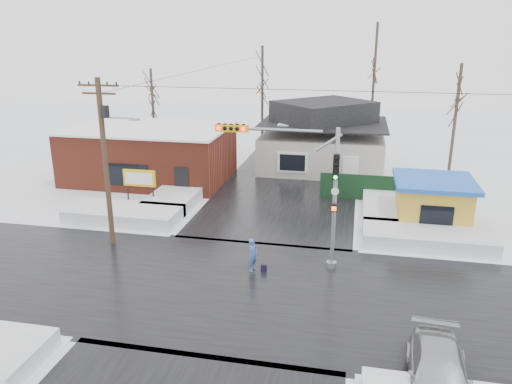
% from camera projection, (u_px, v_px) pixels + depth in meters
% --- Properties ---
extents(ground, '(120.00, 120.00, 0.00)m').
position_uv_depth(ground, '(239.00, 288.00, 22.74)').
color(ground, white).
rests_on(ground, ground).
extents(road_ns, '(10.00, 120.00, 0.02)m').
position_uv_depth(road_ns, '(239.00, 288.00, 22.74)').
color(road_ns, black).
rests_on(road_ns, ground).
extents(road_ew, '(120.00, 10.00, 0.02)m').
position_uv_depth(road_ew, '(239.00, 288.00, 22.74)').
color(road_ew, black).
rests_on(road_ew, ground).
extents(snowbank_nw, '(7.00, 3.00, 0.80)m').
position_uv_depth(snowbank_nw, '(124.00, 214.00, 30.88)').
color(snowbank_nw, white).
rests_on(snowbank_nw, ground).
extents(snowbank_ne, '(7.00, 3.00, 0.80)m').
position_uv_depth(snowbank_ne, '(428.00, 237.00, 27.40)').
color(snowbank_ne, white).
rests_on(snowbank_ne, ground).
extents(snowbank_nside_w, '(3.00, 8.00, 0.80)m').
position_uv_depth(snowbank_nside_w, '(182.00, 192.00, 35.16)').
color(snowbank_nside_w, white).
rests_on(snowbank_nside_w, ground).
extents(snowbank_nside_e, '(3.00, 8.00, 0.80)m').
position_uv_depth(snowbank_nside_e, '(386.00, 205.00, 32.45)').
color(snowbank_nside_e, white).
rests_on(snowbank_nside_e, ground).
extents(traffic_signal, '(6.05, 0.68, 7.00)m').
position_uv_depth(traffic_signal, '(302.00, 178.00, 23.65)').
color(traffic_signal, gray).
rests_on(traffic_signal, ground).
extents(utility_pole, '(3.15, 0.44, 9.00)m').
position_uv_depth(utility_pole, '(106.00, 153.00, 25.97)').
color(utility_pole, '#382619').
rests_on(utility_pole, ground).
extents(brick_building, '(12.20, 8.20, 4.12)m').
position_uv_depth(brick_building, '(150.00, 153.00, 39.14)').
color(brick_building, maroon).
rests_on(brick_building, ground).
extents(marquee_sign, '(2.20, 0.21, 2.55)m').
position_uv_depth(marquee_sign, '(139.00, 179.00, 32.74)').
color(marquee_sign, black).
rests_on(marquee_sign, ground).
extents(house, '(10.40, 8.40, 5.76)m').
position_uv_depth(house, '(323.00, 138.00, 42.06)').
color(house, '#BDB5AA').
rests_on(house, ground).
extents(kiosk, '(4.60, 4.60, 2.88)m').
position_uv_depth(kiosk, '(432.00, 202.00, 29.77)').
color(kiosk, gold).
rests_on(kiosk, ground).
extents(fence, '(8.00, 0.12, 1.80)m').
position_uv_depth(fence, '(378.00, 188.00, 34.26)').
color(fence, black).
rests_on(fence, ground).
extents(tree_far_left, '(3.00, 3.00, 10.00)m').
position_uv_depth(tree_far_left, '(262.00, 69.00, 45.32)').
color(tree_far_left, '#332821').
rests_on(tree_far_left, ground).
extents(tree_far_mid, '(3.00, 3.00, 12.00)m').
position_uv_depth(tree_far_mid, '(376.00, 51.00, 44.76)').
color(tree_far_mid, '#332821').
rests_on(tree_far_mid, ground).
extents(tree_far_right, '(3.00, 3.00, 9.00)m').
position_uv_depth(tree_far_right, '(459.00, 89.00, 36.87)').
color(tree_far_right, '#332821').
rests_on(tree_far_right, ground).
extents(tree_far_west, '(3.00, 3.00, 8.00)m').
position_uv_depth(tree_far_west, '(152.00, 87.00, 45.88)').
color(tree_far_west, '#332821').
rests_on(tree_far_west, ground).
extents(pedestrian, '(0.57, 0.70, 1.67)m').
position_uv_depth(pedestrian, '(253.00, 255.00, 24.16)').
color(pedestrian, '#3E5BAF').
rests_on(pedestrian, ground).
extents(car, '(2.19, 4.82, 1.37)m').
position_uv_depth(car, '(438.00, 375.00, 15.95)').
color(car, '#A8ABB0').
rests_on(car, ground).
extents(shopping_bag, '(0.29, 0.14, 0.35)m').
position_uv_depth(shopping_bag, '(264.00, 269.00, 24.24)').
color(shopping_bag, black).
rests_on(shopping_bag, ground).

